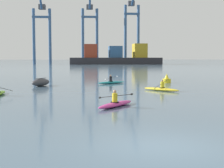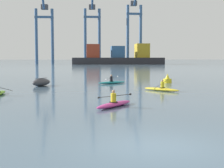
{
  "view_description": "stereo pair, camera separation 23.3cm",
  "coord_description": "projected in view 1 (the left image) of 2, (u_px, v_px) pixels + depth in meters",
  "views": [
    {
      "loc": [
        -2.43,
        -10.03,
        2.76
      ],
      "look_at": [
        0.03,
        16.87,
        0.6
      ],
      "focal_mm": 53.65,
      "sensor_mm": 36.0,
      "label": 1
    },
    {
      "loc": [
        -2.2,
        -10.05,
        2.76
      ],
      "look_at": [
        0.03,
        16.87,
        0.6
      ],
      "focal_mm": 53.65,
      "sensor_mm": 36.0,
      "label": 2
    }
  ],
  "objects": [
    {
      "name": "gantry_crane_west",
      "position": [
        42.0,
        25.0,
        137.42
      ],
      "size": [
        7.78,
        16.53,
        35.0
      ],
      "color": "#335684",
      "rests_on": "ground"
    },
    {
      "name": "gantry_crane_west_mid",
      "position": [
        90.0,
        25.0,
        145.29
      ],
      "size": [
        7.38,
        15.49,
        35.36
      ],
      "color": "#335684",
      "rests_on": "ground"
    },
    {
      "name": "kayak_magenta",
      "position": [
        116.0,
        104.0,
        18.71
      ],
      "size": [
        2.53,
        3.07,
        0.95
      ],
      "color": "#C13384",
      "rests_on": "ground"
    },
    {
      "name": "kayak_teal",
      "position": [
        111.0,
        82.0,
        34.96
      ],
      "size": [
        3.22,
        2.28,
        0.95
      ],
      "color": "teal",
      "rests_on": "ground"
    },
    {
      "name": "container_barge",
      "position": [
        115.0,
        57.0,
        134.95
      ],
      "size": [
        36.21,
        11.4,
        8.22
      ],
      "color": "#28282D",
      "rests_on": "ground"
    },
    {
      "name": "ground_plane",
      "position": [
        160.0,
        146.0,
        10.4
      ],
      "size": [
        800.0,
        800.0,
        0.0
      ],
      "primitive_type": "plane",
      "color": "slate"
    },
    {
      "name": "kayak_yellow",
      "position": [
        161.0,
        89.0,
        27.55
      ],
      "size": [
        2.74,
        2.91,
        1.01
      ],
      "color": "yellow",
      "rests_on": "ground"
    },
    {
      "name": "channel_buoy",
      "position": [
        167.0,
        80.0,
        36.12
      ],
      "size": [
        0.9,
        0.9,
        1.0
      ],
      "color": "yellow",
      "rests_on": "ground"
    },
    {
      "name": "capsized_dinghy",
      "position": [
        41.0,
        82.0,
        32.14
      ],
      "size": [
        2.11,
        2.82,
        0.76
      ],
      "color": "#38383D",
      "rests_on": "ground"
    },
    {
      "name": "gantry_crane_east_mid",
      "position": [
        132.0,
        23.0,
        144.42
      ],
      "size": [
        6.86,
        19.86,
        34.58
      ],
      "color": "#335684",
      "rests_on": "ground"
    }
  ]
}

